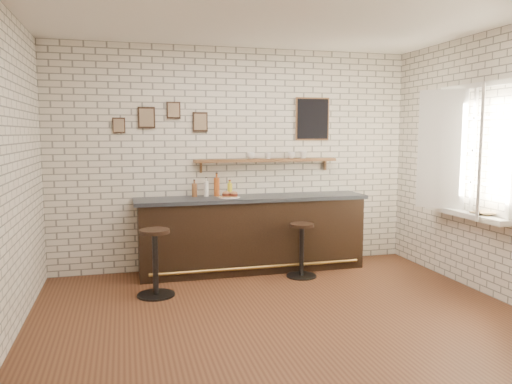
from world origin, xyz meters
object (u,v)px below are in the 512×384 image
(shelf_cup_c, at_px, (291,155))
(book_lower, at_px, (478,214))
(shelf_cup_b, at_px, (268,156))
(book_upper, at_px, (479,212))
(bar_counter, at_px, (252,233))
(bitters_bottle_white, at_px, (206,188))
(bitters_bottle_brown, at_px, (194,190))
(bitters_bottle_amber, at_px, (217,186))
(bar_stool_right, at_px, (302,248))
(condiment_bottle_yellow, at_px, (230,189))
(shelf_cup_d, at_px, (303,155))
(ciabatta_sandwich, at_px, (230,194))
(bar_stool_left, at_px, (155,260))
(shelf_cup_a, at_px, (251,156))
(sandwich_plate, at_px, (229,197))

(shelf_cup_c, xyz_separation_m, book_lower, (1.62, -1.83, -0.60))
(shelf_cup_b, height_order, book_upper, shelf_cup_b)
(bar_counter, height_order, bitters_bottle_white, bitters_bottle_white)
(bitters_bottle_brown, distance_m, shelf_cup_c, 1.44)
(bitters_bottle_white, height_order, book_lower, bitters_bottle_white)
(book_upper, bearing_deg, shelf_cup_b, 165.73)
(bitters_bottle_brown, relative_size, bitters_bottle_white, 0.89)
(bitters_bottle_amber, xyz_separation_m, book_lower, (2.68, -1.80, -0.20))
(bar_stool_right, xyz_separation_m, book_lower, (1.70, -1.16, 0.57))
(book_lower, bearing_deg, bar_counter, 133.02)
(bitters_bottle_amber, xyz_separation_m, condiment_bottle_yellow, (0.18, -0.00, -0.04))
(bar_counter, xyz_separation_m, bitters_bottle_amber, (-0.45, 0.17, 0.63))
(bitters_bottle_amber, bearing_deg, bar_stool_right, -32.85)
(bitters_bottle_white, distance_m, shelf_cup_d, 1.46)
(bar_counter, bearing_deg, bitters_bottle_white, 164.18)
(ciabatta_sandwich, relative_size, bitters_bottle_white, 0.87)
(bar_counter, bearing_deg, bar_stool_right, -41.09)
(bitters_bottle_brown, xyz_separation_m, bitters_bottle_amber, (0.30, 0.00, 0.03))
(bitters_bottle_brown, bearing_deg, bar_stool_right, -26.33)
(shelf_cup_b, height_order, shelf_cup_c, shelf_cup_c)
(bitters_bottle_amber, xyz_separation_m, shelf_cup_d, (1.25, 0.03, 0.41))
(shelf_cup_c, bearing_deg, bitters_bottle_amber, 86.90)
(shelf_cup_c, bearing_deg, ciabatta_sandwich, 100.63)
(bitters_bottle_white, height_order, shelf_cup_c, shelf_cup_c)
(bitters_bottle_brown, relative_size, bar_stool_left, 0.30)
(bar_stool_left, distance_m, book_lower, 3.71)
(shelf_cup_d, relative_size, book_lower, 0.46)
(ciabatta_sandwich, bearing_deg, bar_stool_right, -25.70)
(condiment_bottle_yellow, xyz_separation_m, shelf_cup_b, (0.55, 0.03, 0.44))
(shelf_cup_d, bearing_deg, bar_stool_left, -151.16)
(bitters_bottle_brown, xyz_separation_m, shelf_cup_b, (1.03, 0.03, 0.44))
(shelf_cup_a, height_order, shelf_cup_c, shelf_cup_a)
(sandwich_plate, distance_m, shelf_cup_d, 1.27)
(bitters_bottle_amber, bearing_deg, bitters_bottle_white, 180.00)
(shelf_cup_a, relative_size, book_lower, 0.48)
(bar_stool_right, bearing_deg, book_lower, -34.45)
(bar_stool_left, distance_m, shelf_cup_c, 2.46)
(condiment_bottle_yellow, bearing_deg, shelf_cup_c, 2.13)
(bar_counter, xyz_separation_m, shelf_cup_a, (0.03, 0.20, 1.04))
(bitters_bottle_brown, height_order, book_lower, bitters_bottle_brown)
(bitters_bottle_white, height_order, bar_stool_left, bitters_bottle_white)
(bitters_bottle_brown, height_order, condiment_bottle_yellow, bitters_bottle_brown)
(bitters_bottle_amber, distance_m, shelf_cup_d, 1.31)
(ciabatta_sandwich, bearing_deg, shelf_cup_a, 36.58)
(condiment_bottle_yellow, distance_m, bar_stool_left, 1.57)
(bar_stool_right, bearing_deg, shelf_cup_a, 126.99)
(bar_stool_left, xyz_separation_m, bar_stool_right, (1.88, 0.29, -0.04))
(bitters_bottle_brown, xyz_separation_m, shelf_cup_d, (1.55, 0.03, 0.45))
(sandwich_plate, height_order, shelf_cup_c, shelf_cup_c)
(shelf_cup_a, distance_m, shelf_cup_c, 0.59)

